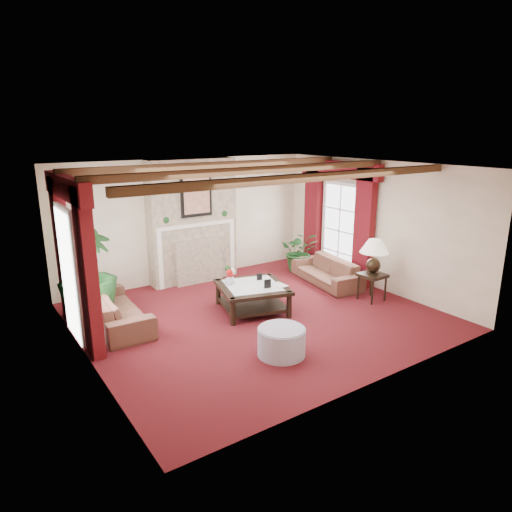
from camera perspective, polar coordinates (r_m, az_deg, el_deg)
floor at (r=8.42m, az=0.23°, el=-7.52°), size 6.00×6.00×0.00m
ceiling at (r=7.77m, az=0.26°, el=11.12°), size 6.00×6.00×0.00m
back_wall at (r=10.32m, az=-8.42°, el=4.50°), size 6.00×0.02×2.70m
left_wall at (r=6.83m, az=-21.05°, el=-2.13°), size 0.02×5.50×2.70m
right_wall at (r=9.95m, az=14.69°, el=3.75°), size 0.02×5.50×2.70m
ceiling_beams at (r=7.77m, az=0.26°, el=10.68°), size 6.00×3.00×0.12m
fireplace at (r=9.97m, az=-8.22°, el=11.96°), size 2.00×0.52×2.70m
french_door_left at (r=7.62m, az=-23.19°, el=5.46°), size 0.10×1.10×2.16m
french_door_right at (r=10.49m, az=10.75°, el=8.89°), size 0.10×1.10×2.16m
curtains_left at (r=7.58m, az=-22.71°, el=8.69°), size 0.20×2.40×2.55m
curtains_right at (r=10.37m, az=10.43°, el=11.16°), size 0.20×2.40×2.55m
sofa_left at (r=8.31m, az=-17.17°, el=-5.66°), size 2.05×0.72×0.79m
sofa_right at (r=10.18m, az=8.81°, el=-1.38°), size 2.04×1.13×0.73m
potted_palm at (r=8.66m, az=-20.14°, el=-4.24°), size 2.82×2.82×1.01m
small_plant at (r=10.96m, az=5.47°, el=0.05°), size 1.81×1.81×0.76m
coffee_table at (r=8.59m, az=-0.46°, el=-5.26°), size 1.49×1.49×0.49m
side_table at (r=9.38m, az=14.26°, el=-3.76°), size 0.58×0.58×0.55m
ottoman at (r=7.00m, az=3.20°, el=-10.67°), size 0.73×0.73×0.42m
table_lamp at (r=9.20m, az=14.53°, el=-0.03°), size 0.57×0.57×0.72m
flower_vase at (r=8.55m, az=-3.23°, el=-2.91°), size 0.35×0.36×0.20m
book at (r=8.38m, az=2.33°, el=-2.93°), size 0.22×0.03×0.30m
photo_frame_a at (r=8.32m, az=1.45°, el=-3.53°), size 0.13×0.05×0.18m
photo_frame_b at (r=8.76m, az=0.43°, el=-2.65°), size 0.11×0.05×0.14m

